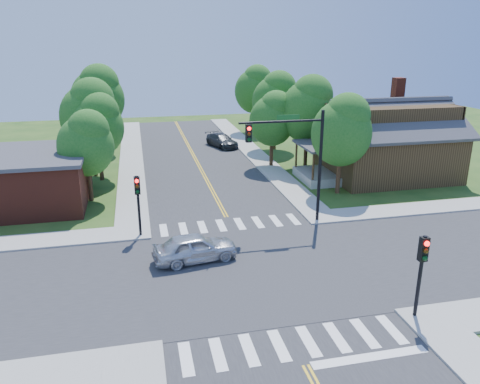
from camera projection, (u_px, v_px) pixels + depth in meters
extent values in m
plane|color=#234916|center=(255.00, 270.00, 23.95)|extent=(100.00, 100.00, 0.00)
cube|color=#2D2D30|center=(255.00, 270.00, 23.94)|extent=(10.00, 90.00, 0.04)
cube|color=#2D2D30|center=(255.00, 270.00, 23.94)|extent=(90.00, 10.00, 0.04)
cube|color=#2D2D30|center=(255.00, 270.00, 23.95)|extent=(10.20, 10.20, 0.06)
cube|color=#9E9B93|center=(252.00, 152.00, 48.33)|extent=(2.20, 40.00, 0.14)
cube|color=#9E9B93|center=(131.00, 158.00, 45.81)|extent=(2.20, 40.00, 0.14)
cube|color=white|center=(164.00, 230.00, 28.80)|extent=(0.45, 2.00, 0.01)
cube|color=white|center=(183.00, 228.00, 29.05)|extent=(0.45, 2.00, 0.01)
cube|color=white|center=(202.00, 227.00, 29.30)|extent=(0.45, 2.00, 0.01)
cube|color=white|center=(221.00, 225.00, 29.55)|extent=(0.45, 2.00, 0.01)
cube|color=white|center=(240.00, 224.00, 29.80)|extent=(0.45, 2.00, 0.01)
cube|color=white|center=(258.00, 222.00, 30.04)|extent=(0.45, 2.00, 0.01)
cube|color=white|center=(276.00, 221.00, 30.29)|extent=(0.45, 2.00, 0.01)
cube|color=white|center=(293.00, 219.00, 30.54)|extent=(0.45, 2.00, 0.01)
cube|color=white|center=(186.00, 359.00, 17.32)|extent=(0.45, 2.00, 0.01)
cube|color=white|center=(218.00, 354.00, 17.57)|extent=(0.45, 2.00, 0.01)
cube|color=white|center=(249.00, 350.00, 17.82)|extent=(0.45, 2.00, 0.01)
cube|color=white|center=(279.00, 345.00, 18.07)|extent=(0.45, 2.00, 0.01)
cube|color=white|center=(308.00, 341.00, 18.32)|extent=(0.45, 2.00, 0.01)
cube|color=white|center=(337.00, 337.00, 18.57)|extent=(0.45, 2.00, 0.01)
cube|color=white|center=(365.00, 333.00, 18.81)|extent=(0.45, 2.00, 0.01)
cube|color=white|center=(392.00, 329.00, 19.06)|extent=(0.45, 2.00, 0.01)
cube|color=yellow|center=(191.00, 152.00, 48.21)|extent=(0.10, 37.50, 0.01)
cube|color=yellow|center=(193.00, 152.00, 48.25)|extent=(0.10, 37.50, 0.01)
cube|color=white|center=(370.00, 358.00, 17.43)|extent=(4.60, 0.45, 0.09)
cylinder|color=black|center=(320.00, 168.00, 29.15)|extent=(0.20, 0.20, 7.20)
cylinder|color=black|center=(281.00, 122.00, 27.66)|extent=(5.20, 0.14, 0.14)
cube|color=#19591E|center=(288.00, 117.00, 27.62)|extent=(1.40, 0.04, 0.30)
cube|color=black|center=(249.00, 133.00, 27.45)|extent=(0.34, 0.28, 1.05)
sphere|color=#FF0C0C|center=(249.00, 129.00, 27.19)|extent=(0.22, 0.22, 0.22)
sphere|color=#3F2605|center=(249.00, 134.00, 27.29)|extent=(0.22, 0.22, 0.22)
sphere|color=#05330F|center=(249.00, 139.00, 27.39)|extent=(0.22, 0.22, 0.22)
cylinder|color=black|center=(420.00, 278.00, 19.32)|extent=(0.16, 0.16, 3.80)
cube|color=black|center=(424.00, 249.00, 18.90)|extent=(0.34, 0.28, 1.05)
sphere|color=#FF0C0C|center=(427.00, 244.00, 18.64)|extent=(0.22, 0.22, 0.22)
sphere|color=#3F2605|center=(426.00, 251.00, 18.75)|extent=(0.22, 0.22, 0.22)
sphere|color=#05330F|center=(425.00, 258.00, 18.85)|extent=(0.22, 0.22, 0.22)
cylinder|color=black|center=(139.00, 207.00, 27.37)|extent=(0.16, 0.16, 3.80)
cube|color=black|center=(137.00, 185.00, 26.95)|extent=(0.34, 0.28, 1.05)
sphere|color=#FF0C0C|center=(137.00, 181.00, 26.69)|extent=(0.22, 0.22, 0.22)
sphere|color=#3F2605|center=(137.00, 186.00, 26.80)|extent=(0.22, 0.22, 0.22)
sphere|color=#05330F|center=(138.00, 192.00, 26.90)|extent=(0.22, 0.22, 0.22)
cube|color=#302010|center=(387.00, 153.00, 39.61)|extent=(10.00, 8.00, 4.00)
cube|color=#9E9B93|center=(316.00, 176.00, 38.82)|extent=(2.60, 4.50, 0.70)
cylinder|color=#302010|center=(313.00, 169.00, 36.35)|extent=(0.18, 0.18, 2.50)
cylinder|color=#302010|center=(296.00, 157.00, 40.05)|extent=(0.18, 0.18, 2.50)
cube|color=#38383D|center=(318.00, 146.00, 38.00)|extent=(2.80, 4.80, 0.18)
cube|color=maroon|center=(394.00, 126.00, 42.87)|extent=(0.90, 0.90, 7.11)
cube|color=maroon|center=(12.00, 182.00, 32.67)|extent=(10.00, 8.00, 3.50)
cube|color=#38383D|center=(7.00, 156.00, 32.09)|extent=(10.40, 8.40, 0.25)
cylinder|color=#382314|center=(338.00, 175.00, 35.35)|extent=(0.34, 0.34, 2.84)
ellipsoid|color=#1A5A1A|center=(341.00, 133.00, 34.33)|extent=(4.48, 4.26, 4.93)
sphere|color=#1A5A1A|center=(348.00, 115.00, 33.78)|extent=(3.29, 3.29, 3.29)
cylinder|color=#382314|center=(306.00, 151.00, 42.20)|extent=(0.34, 0.34, 3.11)
ellipsoid|color=#1A5A1A|center=(307.00, 112.00, 41.09)|extent=(4.92, 4.67, 5.41)
sphere|color=#1A5A1A|center=(312.00, 95.00, 40.50)|extent=(3.60, 3.60, 3.60)
cylinder|color=#382314|center=(275.00, 135.00, 49.25)|extent=(0.34, 0.34, 3.05)
ellipsoid|color=#1A5A1A|center=(275.00, 102.00, 48.16)|extent=(4.81, 4.57, 5.29)
sphere|color=#1A5A1A|center=(279.00, 88.00, 47.58)|extent=(3.53, 3.53, 3.53)
cylinder|color=#382314|center=(254.00, 120.00, 58.16)|extent=(0.34, 0.34, 3.07)
ellipsoid|color=#1A5A1A|center=(254.00, 91.00, 57.06)|extent=(4.84, 4.60, 5.33)
sphere|color=#1A5A1A|center=(257.00, 79.00, 56.47)|extent=(3.55, 3.55, 3.55)
cylinder|color=#382314|center=(90.00, 184.00, 33.77)|extent=(0.34, 0.34, 2.49)
ellipsoid|color=#1A5A1A|center=(86.00, 146.00, 32.88)|extent=(3.93, 3.73, 4.32)
sphere|color=#1A5A1A|center=(88.00, 130.00, 32.38)|extent=(2.88, 2.88, 2.88)
cylinder|color=#382314|center=(94.00, 158.00, 39.75)|extent=(0.34, 0.34, 3.09)
ellipsoid|color=#1A5A1A|center=(90.00, 117.00, 38.64)|extent=(4.88, 4.64, 5.37)
sphere|color=#1A5A1A|center=(92.00, 99.00, 38.05)|extent=(3.58, 3.58, 3.58)
cylinder|color=#382314|center=(101.00, 137.00, 47.73)|extent=(0.34, 0.34, 3.32)
ellipsoid|color=#1A5A1A|center=(98.00, 99.00, 46.54)|extent=(5.25, 4.99, 5.77)
sphere|color=#1A5A1A|center=(99.00, 83.00, 45.92)|extent=(3.85, 3.85, 3.85)
cylinder|color=#382314|center=(108.00, 125.00, 56.25)|extent=(0.34, 0.34, 2.56)
ellipsoid|color=#1A5A1A|center=(105.00, 100.00, 55.34)|extent=(4.04, 3.83, 4.44)
sphere|color=#1A5A1A|center=(107.00, 90.00, 54.83)|extent=(2.96, 2.96, 2.96)
cylinder|color=#382314|center=(271.00, 153.00, 42.63)|extent=(0.34, 0.34, 2.59)
ellipsoid|color=#1A5A1A|center=(272.00, 121.00, 41.70)|extent=(4.08, 3.88, 4.49)
sphere|color=#1A5A1A|center=(276.00, 107.00, 41.19)|extent=(3.00, 3.00, 3.00)
cylinder|color=#382314|center=(101.00, 164.00, 38.63)|extent=(0.34, 0.34, 2.70)
ellipsoid|color=#1A5A1A|center=(97.00, 128.00, 37.66)|extent=(4.26, 4.05, 4.69)
sphere|color=#1A5A1A|center=(99.00, 112.00, 37.13)|extent=(3.13, 3.13, 3.13)
imported|color=silver|center=(195.00, 248.00, 24.72)|extent=(3.06, 4.95, 1.51)
imported|color=#2D3032|center=(222.00, 141.00, 50.41)|extent=(4.85, 5.92, 1.37)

